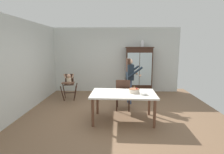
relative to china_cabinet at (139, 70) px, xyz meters
name	(u,v)px	position (x,y,z in m)	size (l,w,h in m)	color
ground_plane	(115,113)	(-0.97, -2.37, -0.96)	(6.24, 6.24, 0.00)	brown
wall_back	(115,60)	(-0.97, 0.26, 0.39)	(5.32, 0.06, 2.70)	silver
wall_left	(22,67)	(-3.60, -2.37, 0.39)	(0.06, 5.32, 2.70)	silver
china_cabinet	(139,70)	(0.00, 0.00, 0.00)	(1.11, 0.48, 1.91)	#382116
ceramic_vase	(142,44)	(0.12, 0.00, 1.07)	(0.13, 0.13, 0.27)	white
high_chair_with_toddler	(69,82)	(-2.64, -1.04, -0.31)	(0.65, 0.75, 0.95)	#382116
adult_person	(130,75)	(-0.47, -1.42, 0.01)	(0.56, 0.55, 1.53)	#3D4C6B
dining_table	(123,96)	(-0.73, -2.87, -0.30)	(1.69, 1.07, 0.74)	silver
birthday_cake	(134,91)	(-0.46, -2.85, -0.17)	(0.28, 0.28, 0.19)	beige
serving_bowl	(144,94)	(-0.24, -3.04, -0.19)	(0.18, 0.18, 0.06)	silver
dining_chair_far_side	(123,93)	(-0.72, -2.14, -0.40)	(0.47, 0.47, 0.96)	#382116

